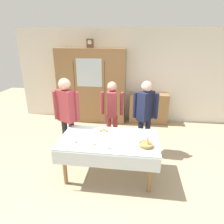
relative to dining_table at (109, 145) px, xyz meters
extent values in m
plane|color=tan|center=(0.00, 0.23, -0.66)|extent=(12.00, 12.00, 0.00)
cube|color=silver|center=(0.00, 2.88, 0.69)|extent=(6.40, 0.10, 2.70)
cylinder|color=olive|center=(-0.72, -0.30, -0.29)|extent=(0.07, 0.07, 0.73)
cylinder|color=olive|center=(0.72, -0.30, -0.29)|extent=(0.07, 0.07, 0.73)
cylinder|color=olive|center=(-0.72, 0.37, -0.29)|extent=(0.07, 0.07, 0.73)
cylinder|color=olive|center=(0.72, 0.37, -0.29)|extent=(0.07, 0.07, 0.73)
cube|color=silver|center=(0.00, 0.03, 0.09)|extent=(1.72, 0.96, 0.03)
cube|color=silver|center=(0.00, -0.44, -0.05)|extent=(1.72, 0.01, 0.24)
cube|color=olive|center=(-0.90, 2.59, 0.42)|extent=(1.99, 0.45, 2.16)
cube|color=silver|center=(-0.90, 2.36, 0.85)|extent=(0.72, 0.01, 0.78)
cube|color=black|center=(-1.34, 2.36, 0.31)|extent=(0.01, 0.01, 1.73)
cube|color=black|center=(-0.46, 2.36, 0.31)|extent=(0.01, 0.01, 1.73)
cube|color=brown|center=(-0.89, 2.59, 1.62)|extent=(0.18, 0.10, 0.24)
cylinder|color=white|center=(-0.89, 2.54, 1.65)|extent=(0.11, 0.01, 0.11)
cube|color=black|center=(-0.89, 2.53, 1.66)|extent=(0.00, 0.00, 0.04)
cube|color=black|center=(-0.87, 2.53, 1.65)|extent=(0.05, 0.00, 0.00)
cube|color=olive|center=(0.80, 2.64, -0.21)|extent=(1.12, 0.35, 0.89)
cube|color=#99332D|center=(0.80, 2.64, 0.25)|extent=(0.18, 0.24, 0.03)
cube|color=#99332D|center=(0.80, 2.64, 0.28)|extent=(0.15, 0.17, 0.03)
cube|color=#99332D|center=(0.80, 2.64, 0.31)|extent=(0.14, 0.22, 0.03)
cylinder|color=white|center=(0.62, 0.14, 0.11)|extent=(0.13, 0.13, 0.01)
cylinder|color=white|center=(0.62, 0.14, 0.14)|extent=(0.08, 0.08, 0.05)
torus|color=white|center=(0.66, 0.14, 0.14)|extent=(0.04, 0.01, 0.04)
cylinder|color=#47230F|center=(0.62, 0.14, 0.16)|extent=(0.06, 0.06, 0.01)
cylinder|color=white|center=(0.01, -0.29, 0.11)|extent=(0.13, 0.13, 0.01)
cylinder|color=white|center=(0.01, -0.29, 0.14)|extent=(0.08, 0.08, 0.05)
torus|color=white|center=(0.05, -0.29, 0.14)|extent=(0.04, 0.01, 0.04)
cylinder|color=white|center=(0.12, 0.27, 0.11)|extent=(0.13, 0.13, 0.01)
cylinder|color=white|center=(0.12, 0.27, 0.14)|extent=(0.08, 0.08, 0.05)
torus|color=white|center=(0.16, 0.27, 0.14)|extent=(0.04, 0.01, 0.04)
cylinder|color=#47230F|center=(0.12, 0.27, 0.16)|extent=(0.06, 0.06, 0.01)
cylinder|color=white|center=(-0.56, -0.18, 0.11)|extent=(0.13, 0.13, 0.01)
cylinder|color=white|center=(-0.56, -0.18, 0.14)|extent=(0.08, 0.08, 0.05)
torus|color=white|center=(-0.52, -0.18, 0.14)|extent=(0.04, 0.01, 0.04)
cylinder|color=#47230F|center=(-0.56, -0.18, 0.16)|extent=(0.06, 0.06, 0.01)
cylinder|color=white|center=(-0.24, -0.23, 0.11)|extent=(0.13, 0.13, 0.01)
cylinder|color=white|center=(-0.24, -0.23, 0.14)|extent=(0.08, 0.08, 0.05)
torus|color=white|center=(-0.20, -0.23, 0.14)|extent=(0.04, 0.01, 0.04)
cylinder|color=#9E7542|center=(0.63, -0.15, 0.13)|extent=(0.22, 0.22, 0.05)
torus|color=#9E7542|center=(0.63, -0.15, 0.15)|extent=(0.24, 0.24, 0.02)
cylinder|color=tan|center=(0.66, -0.17, 0.20)|extent=(0.04, 0.03, 0.12)
cylinder|color=tan|center=(0.66, -0.15, 0.20)|extent=(0.02, 0.03, 0.12)
cylinder|color=tan|center=(0.66, -0.14, 0.20)|extent=(0.02, 0.03, 0.12)
cylinder|color=white|center=(-0.14, 0.27, 0.11)|extent=(0.28, 0.28, 0.01)
ellipsoid|color=#BC7F3D|center=(-0.08, 0.27, 0.13)|extent=(0.07, 0.05, 0.04)
ellipsoid|color=#BC7F3D|center=(-0.14, 0.33, 0.13)|extent=(0.07, 0.05, 0.04)
ellipsoid|color=#BC7F3D|center=(-0.20, 0.28, 0.13)|extent=(0.07, 0.05, 0.04)
cube|color=silver|center=(0.47, -0.28, 0.11)|extent=(0.10, 0.01, 0.00)
ellipsoid|color=silver|center=(0.52, -0.28, 0.11)|extent=(0.03, 0.02, 0.01)
cube|color=silver|center=(0.22, 0.08, 0.11)|extent=(0.10, 0.01, 0.00)
ellipsoid|color=silver|center=(0.28, 0.08, 0.11)|extent=(0.03, 0.02, 0.01)
cylinder|color=#933338|center=(-0.17, 1.14, -0.28)|extent=(0.11, 0.11, 0.76)
cylinder|color=#933338|center=(-0.02, 1.14, -0.28)|extent=(0.11, 0.11, 0.76)
cube|color=#933338|center=(-0.09, 1.14, 0.39)|extent=(0.23, 0.38, 0.57)
sphere|color=tan|center=(-0.09, 1.14, 0.78)|extent=(0.21, 0.21, 0.21)
cylinder|color=#933338|center=(-0.31, 1.14, 0.39)|extent=(0.08, 0.08, 0.51)
cylinder|color=#933338|center=(0.13, 1.14, 0.39)|extent=(0.08, 0.08, 0.51)
cylinder|color=#232328|center=(-1.00, 0.52, -0.23)|extent=(0.11, 0.11, 0.85)
cylinder|color=#232328|center=(-0.85, 0.52, -0.23)|extent=(0.11, 0.11, 0.85)
cube|color=#933338|center=(-0.92, 0.52, 0.51)|extent=(0.41, 0.34, 0.63)
sphere|color=#DBB293|center=(-0.92, 0.52, 0.94)|extent=(0.23, 0.23, 0.23)
cylinder|color=#933338|center=(-1.14, 0.52, 0.51)|extent=(0.08, 0.08, 0.57)
cylinder|color=#933338|center=(-0.70, 0.52, 0.51)|extent=(0.08, 0.08, 0.57)
cylinder|color=#191E38|center=(0.56, 0.92, -0.26)|extent=(0.11, 0.11, 0.80)
cylinder|color=#191E38|center=(0.71, 0.92, -0.26)|extent=(0.11, 0.11, 0.80)
cube|color=#191E38|center=(0.64, 0.92, 0.44)|extent=(0.37, 0.41, 0.60)
sphere|color=#DBB293|center=(0.64, 0.92, 0.85)|extent=(0.22, 0.22, 0.22)
cylinder|color=#191E38|center=(0.42, 0.92, 0.44)|extent=(0.08, 0.08, 0.54)
cylinder|color=#191E38|center=(0.86, 0.92, 0.44)|extent=(0.08, 0.08, 0.54)
camera|label=1|loc=(0.46, -3.02, 1.76)|focal=31.76mm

